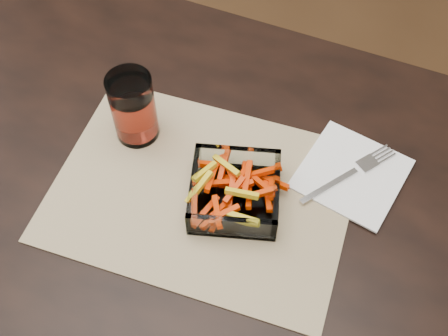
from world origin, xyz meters
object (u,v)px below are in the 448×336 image
(tumbler, at_px, (134,109))
(fork, at_px, (351,173))
(dining_table, at_px, (106,214))
(glass_bowl, at_px, (235,193))

(tumbler, bearing_deg, fork, 8.80)
(dining_table, bearing_deg, tumbler, 84.89)
(dining_table, height_order, glass_bowl, glass_bowl)
(dining_table, xyz_separation_m, glass_bowl, (0.21, 0.06, 0.11))
(fork, bearing_deg, dining_table, -119.68)
(dining_table, relative_size, fork, 10.07)
(glass_bowl, relative_size, tumbler, 1.32)
(glass_bowl, distance_m, fork, 0.19)
(tumbler, distance_m, fork, 0.35)
(dining_table, bearing_deg, fork, 25.89)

